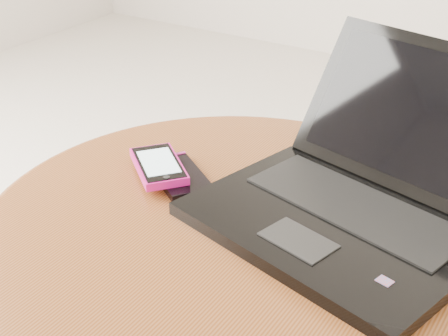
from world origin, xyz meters
The scene contains 4 objects.
table centered at (0.04, -0.08, 0.40)m, with size 0.65×0.65×0.52m.
laptop centered at (0.16, 0.01, 0.55)m, with size 0.40×0.41×0.19m.
phone_black centered at (-0.08, -0.03, 0.52)m, with size 0.13×0.11×0.01m.
phone_pink centered at (-0.11, -0.04, 0.53)m, with size 0.12×0.12×0.01m.
Camera 1 is at (0.39, -0.66, 0.96)m, focal length 52.55 mm.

